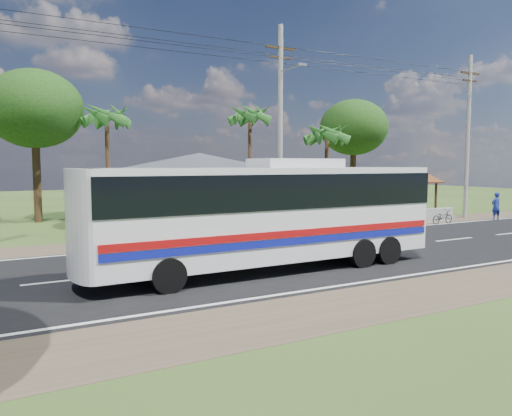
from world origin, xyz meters
The scene contains 14 objects.
ground centered at (0.00, 0.00, 0.00)m, with size 120.00×120.00×0.00m, color #304819.
road centered at (0.00, 0.00, 0.01)m, with size 120.00×16.00×0.03m.
house centered at (1.00, 13.00, 2.64)m, with size 12.40×10.00×5.00m.
waiting_shed centered at (13.00, 8.50, 2.73)m, with size 5.20×4.48×3.35m.
concrete_barrier centered at (12.00, 5.60, 0.45)m, with size 7.00×0.30×0.90m, color #9E9E99.
utility_poles centered at (2.67, 6.49, 5.77)m, with size 32.80×2.22×11.00m.
palm_near centered at (9.50, 11.00, 5.71)m, with size 2.80×2.80×6.70m.
palm_mid centered at (6.00, 15.50, 7.16)m, with size 2.80×2.80×8.20m.
palm_far centered at (-4.00, 16.00, 6.68)m, with size 2.80×2.80×7.70m.
tree_behind_house centered at (-8.00, 18.00, 7.12)m, with size 6.00×6.00×9.61m.
tree_behind_shed centered at (16.00, 16.00, 6.68)m, with size 5.60×5.60×9.02m.
coach_bus centered at (-2.46, -1.72, 2.21)m, with size 12.51×2.85×3.87m.
motorcycle centered at (13.69, 4.74, 0.45)m, with size 0.59×1.71×0.90m, color black.
person centered at (18.67, 4.64, 0.92)m, with size 0.67×0.44×1.83m, color navy.
Camera 1 is at (-11.17, -16.41, 3.67)m, focal length 35.00 mm.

